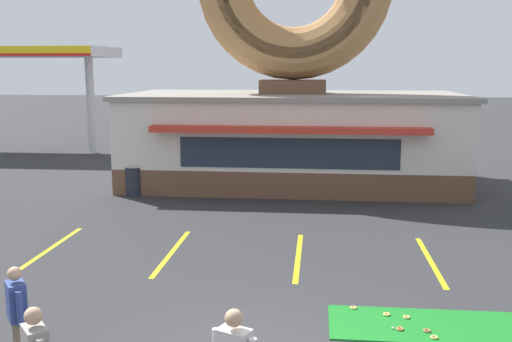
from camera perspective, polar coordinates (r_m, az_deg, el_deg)
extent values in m
cube|color=brown|center=(22.73, 3.47, 0.04)|extent=(12.00, 6.00, 0.90)
cube|color=silver|center=(22.51, 3.52, 4.05)|extent=(12.00, 6.00, 2.30)
cube|color=gray|center=(22.41, 3.55, 7.18)|extent=(12.30, 6.30, 0.16)
cube|color=red|center=(19.20, 3.09, 3.94)|extent=(9.00, 0.60, 0.20)
cube|color=#232D3D|center=(19.58, 3.11, 1.69)|extent=(7.20, 0.03, 1.00)
cube|color=brown|center=(22.40, 3.56, 8.02)|extent=(2.40, 1.80, 0.50)
cube|color=#197523|center=(10.91, 16.74, -13.96)|extent=(3.60, 1.39, 0.03)
torus|color=#D17F47|center=(10.57, 13.54, -14.40)|extent=(0.13, 0.13, 0.04)
torus|color=#E5C666|center=(11.05, 14.14, -13.34)|extent=(0.13, 0.13, 0.04)
torus|color=#A5724C|center=(10.62, 15.97, -14.40)|extent=(0.13, 0.13, 0.04)
torus|color=#E5C666|center=(10.42, 16.61, -14.93)|extent=(0.13, 0.13, 0.04)
torus|color=#E5C666|center=(11.08, 12.34, -13.18)|extent=(0.13, 0.13, 0.04)
torus|color=#E5C666|center=(11.25, 9.26, -12.72)|extent=(0.13, 0.13, 0.04)
sphere|color=white|center=(10.57, 12.91, -14.37)|extent=(0.04, 0.04, 0.04)
cylinder|color=#7F7056|center=(9.78, -21.69, -14.82)|extent=(0.15, 0.15, 0.76)
cube|color=#33478C|center=(9.43, -21.85, -11.41)|extent=(0.42, 0.45, 0.56)
cylinder|color=#33478C|center=(9.21, -21.58, -12.10)|extent=(0.10, 0.10, 0.51)
cylinder|color=#33478C|center=(9.68, -22.08, -11.07)|extent=(0.10, 0.10, 0.51)
sphere|color=tan|center=(9.30, -22.02, -9.06)|extent=(0.20, 0.20, 0.20)
sphere|color=tan|center=(7.59, -20.45, -12.80)|extent=(0.21, 0.21, 0.21)
sphere|color=tan|center=(7.05, -2.12, -13.83)|extent=(0.21, 0.21, 0.21)
cylinder|color=#232833|center=(20.81, -11.55, -1.01)|extent=(0.56, 0.56, 0.95)
torus|color=black|center=(20.72, -11.60, 0.28)|extent=(0.57, 0.57, 0.05)
cylinder|color=silver|center=(31.27, -15.47, 6.01)|extent=(0.40, 0.40, 4.80)
cube|color=silver|center=(32.66, -21.51, 10.49)|extent=(9.00, 4.40, 0.50)
cube|color=yellow|center=(15.46, -18.96, -6.97)|extent=(0.12, 3.60, 0.01)
cube|color=yellow|center=(14.47, -8.02, -7.67)|extent=(0.12, 3.60, 0.01)
cube|color=yellow|center=(14.07, 4.05, -8.11)|extent=(0.12, 3.60, 0.01)
cube|color=yellow|center=(14.29, 16.28, -8.20)|extent=(0.12, 3.60, 0.01)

